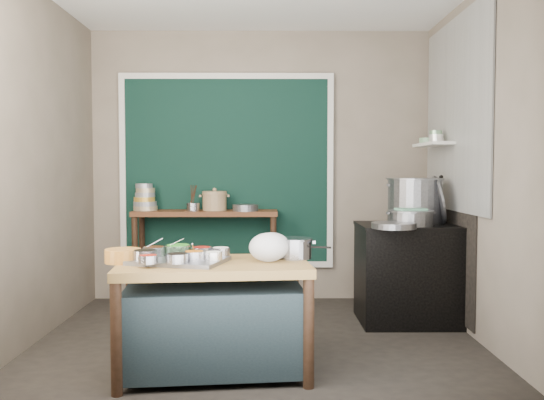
{
  "coord_description": "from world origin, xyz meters",
  "views": [
    {
      "loc": [
        0.09,
        -4.53,
        1.36
      ],
      "look_at": [
        0.12,
        0.25,
        1.11
      ],
      "focal_mm": 38.0,
      "sensor_mm": 36.0,
      "label": 1
    }
  ],
  "objects_px": {
    "ceramic_crock": "(215,202)",
    "steamer": "(411,218)",
    "saucepan": "(294,248)",
    "back_counter": "(206,257)",
    "condiment_tray": "(179,261)",
    "stock_pot": "(415,201)",
    "utensil_cup": "(193,207)",
    "prep_table": "(214,318)",
    "stove_block": "(410,275)",
    "yellow_basin": "(123,256)"
  },
  "relations": [
    {
      "from": "yellow_basin",
      "to": "steamer",
      "type": "distance_m",
      "value": 2.49
    },
    {
      "from": "back_counter",
      "to": "ceramic_crock",
      "type": "distance_m",
      "value": 0.57
    },
    {
      "from": "back_counter",
      "to": "stock_pot",
      "type": "bearing_deg",
      "value": -17.44
    },
    {
      "from": "ceramic_crock",
      "to": "steamer",
      "type": "bearing_deg",
      "value": -25.99
    },
    {
      "from": "stove_block",
      "to": "stock_pot",
      "type": "xyz_separation_m",
      "value": [
        0.06,
        0.11,
        0.66
      ]
    },
    {
      "from": "back_counter",
      "to": "stove_block",
      "type": "distance_m",
      "value": 2.04
    },
    {
      "from": "back_counter",
      "to": "ceramic_crock",
      "type": "xyz_separation_m",
      "value": [
        0.09,
        0.0,
        0.56
      ]
    },
    {
      "from": "saucepan",
      "to": "ceramic_crock",
      "type": "bearing_deg",
      "value": 128.19
    },
    {
      "from": "prep_table",
      "to": "back_counter",
      "type": "height_order",
      "value": "back_counter"
    },
    {
      "from": "yellow_basin",
      "to": "steamer",
      "type": "bearing_deg",
      "value": 28.18
    },
    {
      "from": "prep_table",
      "to": "stove_block",
      "type": "xyz_separation_m",
      "value": [
        1.63,
        1.3,
        0.05
      ]
    },
    {
      "from": "prep_table",
      "to": "utensil_cup",
      "type": "xyz_separation_m",
      "value": [
        -0.4,
        1.99,
        0.61
      ]
    },
    {
      "from": "stock_pot",
      "to": "utensil_cup",
      "type": "bearing_deg",
      "value": 164.66
    },
    {
      "from": "ceramic_crock",
      "to": "steamer",
      "type": "distance_m",
      "value": 1.98
    },
    {
      "from": "stove_block",
      "to": "steamer",
      "type": "xyz_separation_m",
      "value": [
        -0.03,
        -0.13,
        0.52
      ]
    },
    {
      "from": "condiment_tray",
      "to": "back_counter",
      "type": "bearing_deg",
      "value": 91.28
    },
    {
      "from": "yellow_basin",
      "to": "condiment_tray",
      "type": "bearing_deg",
      "value": -0.7
    },
    {
      "from": "saucepan",
      "to": "ceramic_crock",
      "type": "relative_size",
      "value": 0.98
    },
    {
      "from": "ceramic_crock",
      "to": "stock_pot",
      "type": "relative_size",
      "value": 0.5
    },
    {
      "from": "steamer",
      "to": "back_counter",
      "type": "bearing_deg",
      "value": 155.2
    },
    {
      "from": "condiment_tray",
      "to": "stock_pot",
      "type": "bearing_deg",
      "value": 36.64
    },
    {
      "from": "prep_table",
      "to": "condiment_tray",
      "type": "relative_size",
      "value": 2.13
    },
    {
      "from": "prep_table",
      "to": "steamer",
      "type": "height_order",
      "value": "steamer"
    },
    {
      "from": "saucepan",
      "to": "back_counter",
      "type": "bearing_deg",
      "value": 130.58
    },
    {
      "from": "stove_block",
      "to": "back_counter",
      "type": "bearing_deg",
      "value": 158.98
    },
    {
      "from": "yellow_basin",
      "to": "prep_table",
      "type": "bearing_deg",
      "value": 0.82
    },
    {
      "from": "prep_table",
      "to": "ceramic_crock",
      "type": "distance_m",
      "value": 2.15
    },
    {
      "from": "ceramic_crock",
      "to": "saucepan",
      "type": "bearing_deg",
      "value": -68.71
    },
    {
      "from": "condiment_tray",
      "to": "stock_pot",
      "type": "height_order",
      "value": "stock_pot"
    },
    {
      "from": "condiment_tray",
      "to": "ceramic_crock",
      "type": "xyz_separation_m",
      "value": [
        0.04,
        2.05,
        0.27
      ]
    },
    {
      "from": "steamer",
      "to": "yellow_basin",
      "type": "bearing_deg",
      "value": -151.82
    },
    {
      "from": "prep_table",
      "to": "steamer",
      "type": "relative_size",
      "value": 3.06
    },
    {
      "from": "ceramic_crock",
      "to": "steamer",
      "type": "relative_size",
      "value": 0.64
    },
    {
      "from": "stove_block",
      "to": "condiment_tray",
      "type": "height_order",
      "value": "stove_block"
    },
    {
      "from": "yellow_basin",
      "to": "ceramic_crock",
      "type": "height_order",
      "value": "ceramic_crock"
    },
    {
      "from": "utensil_cup",
      "to": "condiment_tray",
      "type": "bearing_deg",
      "value": -85.18
    },
    {
      "from": "stock_pot",
      "to": "condiment_tray",
      "type": "bearing_deg",
      "value": -143.36
    },
    {
      "from": "prep_table",
      "to": "back_counter",
      "type": "distance_m",
      "value": 2.05
    },
    {
      "from": "stove_block",
      "to": "ceramic_crock",
      "type": "relative_size",
      "value": 3.45
    },
    {
      "from": "prep_table",
      "to": "steamer",
      "type": "distance_m",
      "value": 2.06
    },
    {
      "from": "back_counter",
      "to": "utensil_cup",
      "type": "bearing_deg",
      "value": -160.06
    },
    {
      "from": "back_counter",
      "to": "ceramic_crock",
      "type": "bearing_deg",
      "value": 2.5
    },
    {
      "from": "saucepan",
      "to": "steamer",
      "type": "relative_size",
      "value": 0.62
    },
    {
      "from": "ceramic_crock",
      "to": "back_counter",
      "type": "bearing_deg",
      "value": -177.5
    },
    {
      "from": "back_counter",
      "to": "utensil_cup",
      "type": "xyz_separation_m",
      "value": [
        -0.12,
        -0.04,
        0.51
      ]
    },
    {
      "from": "prep_table",
      "to": "stove_block",
      "type": "distance_m",
      "value": 2.08
    },
    {
      "from": "back_counter",
      "to": "stove_block",
      "type": "xyz_separation_m",
      "value": [
        1.9,
        -0.73,
        -0.05
      ]
    },
    {
      "from": "condiment_tray",
      "to": "yellow_basin",
      "type": "relative_size",
      "value": 2.5
    },
    {
      "from": "prep_table",
      "to": "condiment_tray",
      "type": "height_order",
      "value": "condiment_tray"
    },
    {
      "from": "utensil_cup",
      "to": "steamer",
      "type": "relative_size",
      "value": 0.32
    }
  ]
}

